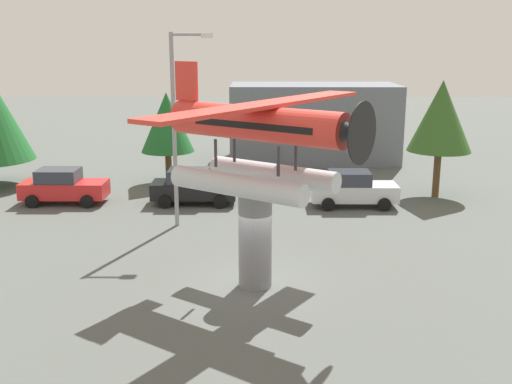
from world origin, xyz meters
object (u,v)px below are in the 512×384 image
object	(u,v)px
display_pedestal	(255,239)
floatplane_monument	(259,139)
car_near_red	(63,186)
streetlight_primary	(178,117)
tree_east	(167,123)
car_far_silver	(353,189)
tree_center_back	(441,116)
car_mid_black	(193,186)
storefront_building	(313,123)

from	to	relation	value
display_pedestal	floatplane_monument	world-z (taller)	floatplane_monument
car_near_red	streetlight_primary	size ratio (longest dim) A/B	0.50
tree_east	streetlight_primary	bearing A→B (deg)	-77.71
display_pedestal	car_near_red	distance (m)	14.32
display_pedestal	streetlight_primary	size ratio (longest dim) A/B	0.40
car_near_red	tree_east	world-z (taller)	tree_east
display_pedestal	tree_east	world-z (taller)	tree_east
car_far_silver	tree_center_back	bearing A→B (deg)	23.02
car_mid_black	tree_east	xyz separation A→B (m)	(-1.88, 4.43, 2.63)
floatplane_monument	storefront_building	xyz separation A→B (m)	(3.63, 22.07, -2.40)
car_near_red	tree_center_back	xyz separation A→B (m)	(19.15, 1.57, 3.34)
tree_east	car_near_red	bearing A→B (deg)	-136.39
streetlight_primary	storefront_building	xyz separation A→B (m)	(7.08, 15.27, -2.22)
car_mid_black	storefront_building	world-z (taller)	storefront_building
car_near_red	streetlight_primary	bearing A→B (deg)	-30.05
car_far_silver	tree_center_back	world-z (taller)	tree_center_back
car_near_red	car_far_silver	world-z (taller)	same
car_far_silver	tree_east	xyz separation A→B (m)	(-9.84, 4.83, 2.63)
car_mid_black	display_pedestal	bearing A→B (deg)	-72.76
car_mid_black	tree_center_back	size ratio (longest dim) A/B	0.69
floatplane_monument	tree_center_back	bearing A→B (deg)	86.84
tree_east	floatplane_monument	bearing A→B (deg)	-70.71
storefront_building	display_pedestal	bearing A→B (deg)	-99.63
floatplane_monument	tree_center_back	world-z (taller)	floatplane_monument
car_far_silver	streetlight_primary	world-z (taller)	streetlight_primary
storefront_building	tree_east	bearing A→B (deg)	-141.15
car_mid_black	tree_east	world-z (taller)	tree_east
car_near_red	tree_center_back	bearing A→B (deg)	4.70
streetlight_primary	tree_east	size ratio (longest dim) A/B	1.60
car_far_silver	storefront_building	distance (m)	12.13
storefront_building	tree_east	world-z (taller)	tree_east
car_far_silver	tree_center_back	xyz separation A→B (m)	(4.67, 1.98, 3.34)
car_mid_black	tree_center_back	distance (m)	13.15
car_mid_black	streetlight_primary	xyz separation A→B (m)	(-0.11, -3.70, 3.92)
car_near_red	car_mid_black	size ratio (longest dim) A/B	1.00
tree_center_back	tree_east	bearing A→B (deg)	168.88
tree_center_back	car_mid_black	bearing A→B (deg)	-172.86
tree_east	tree_center_back	bearing A→B (deg)	-11.12
streetlight_primary	storefront_building	bearing A→B (deg)	65.12
display_pedestal	car_near_red	size ratio (longest dim) A/B	0.79
tree_east	car_far_silver	bearing A→B (deg)	-26.16
car_near_red	car_mid_black	world-z (taller)	same
floatplane_monument	car_mid_black	bearing A→B (deg)	141.99
car_mid_black	car_near_red	bearing A→B (deg)	179.93
car_far_silver	streetlight_primary	bearing A→B (deg)	-157.73
display_pedestal	streetlight_primary	world-z (taller)	streetlight_primary
display_pedestal	floatplane_monument	distance (m)	3.33
streetlight_primary	car_far_silver	bearing A→B (deg)	22.27
floatplane_monument	streetlight_primary	world-z (taller)	streetlight_primary
floatplane_monument	car_far_silver	distance (m)	11.84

